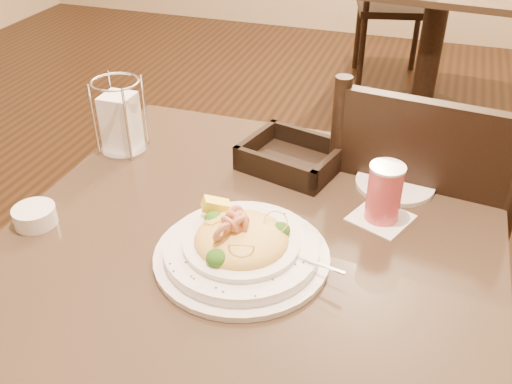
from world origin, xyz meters
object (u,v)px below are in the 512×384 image
(dining_chair_near, at_px, (415,235))
(bread_basket, at_px, (292,158))
(pasta_bowl, at_px, (241,246))
(butter_ramekin, at_px, (35,216))
(main_table, at_px, (253,320))
(napkin_caddy, at_px, (121,121))
(side_plate, at_px, (395,184))
(dining_chair_far, at_px, (397,0))
(background_table, at_px, (434,25))
(drink_glass, at_px, (384,193))

(dining_chair_near, bearing_deg, bread_basket, 31.99)
(pasta_bowl, height_order, butter_ramekin, pasta_bowl)
(bread_basket, bearing_deg, dining_chair_near, 25.26)
(main_table, bearing_deg, napkin_caddy, 151.48)
(dining_chair_near, height_order, side_plate, dining_chair_near)
(napkin_caddy, bearing_deg, bread_basket, 7.07)
(main_table, distance_m, dining_chair_far, 2.61)
(background_table, height_order, drink_glass, drink_glass)
(dining_chair_near, bearing_deg, side_plate, 73.55)
(main_table, relative_size, bread_basket, 3.82)
(napkin_caddy, bearing_deg, dining_chair_far, 81.34)
(pasta_bowl, xyz_separation_m, bread_basket, (-0.00, 0.33, -0.01))
(background_table, relative_size, butter_ramekin, 12.39)
(bread_basket, bearing_deg, butter_ramekin, -138.22)
(drink_glass, distance_m, bread_basket, 0.26)
(main_table, relative_size, side_plate, 5.50)
(background_table, height_order, butter_ramekin, butter_ramekin)
(dining_chair_near, bearing_deg, dining_chair_far, -75.20)
(background_table, xyz_separation_m, butter_ramekin, (-0.61, -2.31, 0.24))
(main_table, relative_size, drink_glass, 6.70)
(background_table, height_order, napkin_caddy, napkin_caddy)
(background_table, height_order, side_plate, side_plate)
(pasta_bowl, height_order, bread_basket, pasta_bowl)
(background_table, bearing_deg, main_table, -95.51)
(bread_basket, xyz_separation_m, butter_ramekin, (-0.40, -0.36, -0.00))
(side_plate, bearing_deg, dining_chair_far, 96.09)
(dining_chair_far, distance_m, pasta_bowl, 2.69)
(pasta_bowl, distance_m, bread_basket, 0.33)
(dining_chair_near, xyz_separation_m, pasta_bowl, (-0.29, -0.47, 0.25))
(background_table, relative_size, napkin_caddy, 5.75)
(pasta_bowl, relative_size, drink_glass, 2.53)
(drink_glass, relative_size, side_plate, 0.82)
(pasta_bowl, bearing_deg, main_table, 93.52)
(bread_basket, distance_m, butter_ramekin, 0.54)
(pasta_bowl, relative_size, side_plate, 2.08)
(pasta_bowl, height_order, drink_glass, drink_glass)
(main_table, xyz_separation_m, dining_chair_near, (0.29, 0.40, 0.00))
(background_table, height_order, dining_chair_far, dining_chair_far)
(drink_glass, relative_size, bread_basket, 0.57)
(main_table, xyz_separation_m, side_plate, (0.23, 0.25, 0.23))
(side_plate, distance_m, butter_ramekin, 0.72)
(main_table, bearing_deg, butter_ramekin, -165.90)
(drink_glass, xyz_separation_m, napkin_caddy, (-0.61, 0.09, 0.02))
(drink_glass, bearing_deg, dining_chair_near, 74.90)
(pasta_bowl, xyz_separation_m, drink_glass, (0.21, 0.20, 0.03))
(butter_ramekin, bearing_deg, dining_chair_near, 35.65)
(drink_glass, bearing_deg, side_plate, 85.02)
(background_table, height_order, dining_chair_near, dining_chair_near)
(bread_basket, height_order, butter_ramekin, bread_basket)
(dining_chair_near, distance_m, bread_basket, 0.40)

